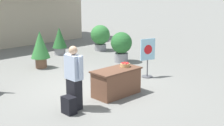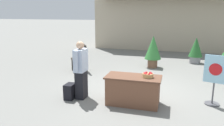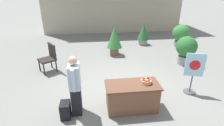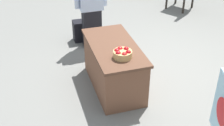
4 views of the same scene
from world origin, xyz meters
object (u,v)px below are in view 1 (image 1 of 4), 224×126
Objects in this scene: person_visitor at (74,78)px; backpack at (69,105)px; potted_plant_far_right at (121,45)px; potted_plant_near_left at (40,47)px; poster_board at (148,57)px; potted_plant_far_left at (59,40)px; display_table at (116,82)px; potted_plant_near_right at (100,36)px; apple_basket at (125,65)px.

person_visitor reaches higher than backpack.
potted_plant_far_right is 0.87× the size of potted_plant_near_left.
poster_board is 1.08× the size of potted_plant_far_left.
person_visitor is 1.32× the size of potted_plant_far_left.
potted_plant_far_left is (1.89, 5.44, 0.28)m from display_table.
potted_plant_near_left reaches higher than backpack.
potted_plant_far_right is (2.85, 2.61, 0.31)m from display_table.
person_visitor reaches higher than potted_plant_near_left.
potted_plant_near_right reaches higher than display_table.
apple_basket is at bearing -133.89° from potted_plant_far_right.
poster_board is at bearing 10.40° from backpack.
backpack is at bearing -151.97° from person_visitor.
potted_plant_far_right is at bearing 31.06° from backpack.
potted_plant_near_right is (3.69, 0.85, -0.11)m from potted_plant_near_left.
potted_plant_near_right is (0.91, 2.26, -0.01)m from potted_plant_far_right.
person_visitor is at bearing -136.91° from potted_plant_near_right.
apple_basket is 0.19× the size of potted_plant_near_left.
poster_board reaches higher than display_table.
backpack is at bearing -148.94° from potted_plant_far_right.
person_visitor is 3.44m from poster_board.
poster_board is 4.91m from potted_plant_far_left.
apple_basket is at bearing -125.04° from potted_plant_near_right.
poster_board is (1.60, 0.52, -0.11)m from apple_basket.
apple_basket is 5.64m from potted_plant_far_left.
potted_plant_far_left is at bearing 57.19° from backpack.
potted_plant_far_right is at bearing 31.35° from person_visitor.
potted_plant_near_right is at bearing 12.98° from potted_plant_near_left.
potted_plant_far_right is (0.89, 2.08, -0.00)m from poster_board.
potted_plant_far_right reaches higher than backpack.
poster_board reaches higher than potted_plant_near_right.
person_visitor reaches higher than potted_plant_far_right.
backpack is 5.35m from potted_plant_far_right.
potted_plant_near_right is at bearing 42.46° from backpack.
apple_basket is 0.22× the size of potted_plant_near_right.
display_table is 1.02× the size of potted_plant_near_left.
poster_board is at bearing -61.51° from potted_plant_near_left.
poster_board reaches higher than apple_basket.
potted_plant_near_left is (-1.82, -1.43, 0.14)m from potted_plant_far_left.
apple_basket is 3.60m from potted_plant_far_right.
potted_plant_far_right is at bearing -71.17° from potted_plant_far_left.
potted_plant_near_left is at bearing 69.49° from person_visitor.
poster_board is (3.68, 0.67, 0.48)m from backpack.
backpack is 0.35× the size of potted_plant_near_right.
display_table is 3.31× the size of backpack.
person_visitor is at bearing -179.63° from apple_basket.
display_table is 5.77m from potted_plant_far_left.
poster_board is at bearing 8.91° from person_visitor.
poster_board is 1.08× the size of potted_plant_near_right.
apple_basket is 1.80m from person_visitor.
poster_board is at bearing 15.11° from display_table.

